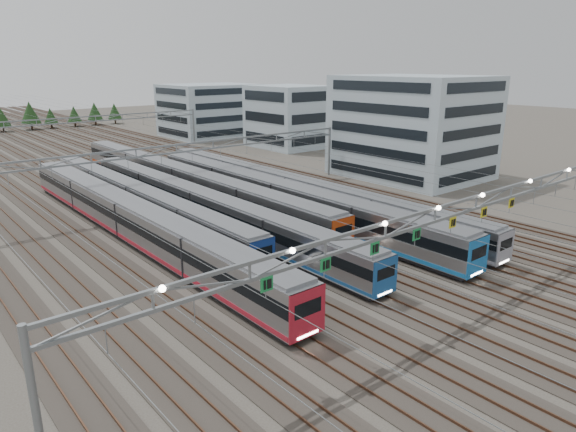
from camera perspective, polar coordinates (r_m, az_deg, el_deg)
ground at (r=41.96m, az=15.23°, el=-9.49°), size 400.00×400.00×0.00m
track_bed at (r=126.13m, az=-25.06°, el=7.51°), size 54.00×260.00×5.42m
train_a at (r=56.79m, az=-17.13°, el=-0.26°), size 3.13×56.60×4.08m
train_b at (r=66.04m, az=-16.41°, el=1.87°), size 2.72×51.78×3.54m
train_c at (r=61.30m, az=-9.67°, el=1.26°), size 2.81×56.14×3.65m
train_d at (r=74.29m, az=-11.69°, el=3.96°), size 3.04×63.81×3.96m
train_e at (r=63.08m, az=-0.83°, el=2.11°), size 3.08×53.49×4.02m
train_f at (r=68.20m, az=0.50°, el=3.05°), size 2.79×59.72×3.63m
gantry_near at (r=39.34m, az=16.10°, el=-0.23°), size 56.36×0.61×8.08m
gantry_mid at (r=69.65m, az=-12.24°, el=6.59°), size 56.36×0.36×8.00m
gantry_far at (r=111.20m, az=-23.29°, el=9.25°), size 56.36×0.36×8.00m
depot_bldg_south at (r=87.27m, az=13.63°, el=9.60°), size 18.00×22.00×16.23m
depot_bldg_mid at (r=116.30m, az=0.12°, el=11.00°), size 14.00×16.00×13.43m
depot_bldg_north at (r=136.69m, az=-8.65°, el=11.56°), size 22.00×18.00×13.00m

